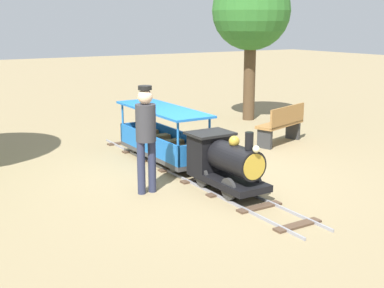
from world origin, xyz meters
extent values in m
plane|color=#8C7A56|center=(0.00, 0.00, 0.00)|extent=(60.00, 60.00, 0.00)
cube|color=gray|center=(-0.23, -0.11, 0.02)|extent=(0.03, 6.05, 0.04)
cube|color=gray|center=(0.23, -0.11, 0.02)|extent=(0.03, 6.05, 0.04)
cube|color=#4C3828|center=(0.00, -2.76, 0.01)|extent=(0.71, 0.14, 0.03)
cube|color=#4C3828|center=(0.00, -2.00, 0.01)|extent=(0.71, 0.14, 0.03)
cube|color=#4C3828|center=(0.00, -1.24, 0.01)|extent=(0.71, 0.14, 0.03)
cube|color=#4C3828|center=(0.00, -0.49, 0.01)|extent=(0.71, 0.14, 0.03)
cube|color=#4C3828|center=(0.00, 0.27, 0.01)|extent=(0.71, 0.14, 0.03)
cube|color=#4C3828|center=(0.00, 1.03, 0.01)|extent=(0.71, 0.14, 0.03)
cube|color=#4C3828|center=(0.00, 1.78, 0.01)|extent=(0.71, 0.14, 0.03)
cube|color=#4C3828|center=(0.00, 2.54, 0.01)|extent=(0.71, 0.14, 0.03)
cube|color=black|center=(0.00, 1.02, 0.21)|extent=(0.59, 1.40, 0.10)
cylinder|color=black|center=(0.00, 1.22, 0.56)|extent=(0.44, 0.85, 0.44)
cylinder|color=#B7932D|center=(0.00, 1.64, 0.56)|extent=(0.37, 0.02, 0.37)
cylinder|color=black|center=(0.00, 1.51, 0.90)|extent=(0.12, 0.12, 0.25)
sphere|color=#B7932D|center=(0.00, 1.17, 0.83)|extent=(0.16, 0.16, 0.16)
cube|color=black|center=(0.00, 0.54, 0.54)|extent=(0.59, 0.45, 0.55)
cube|color=black|center=(0.00, 0.54, 0.83)|extent=(0.67, 0.53, 0.04)
sphere|color=#F2EAB2|center=(0.00, 1.67, 0.82)|extent=(0.10, 0.10, 0.10)
cylinder|color=#2D2D2D|center=(-0.23, 1.37, 0.20)|extent=(0.05, 0.32, 0.32)
cylinder|color=#2D2D2D|center=(0.23, 1.37, 0.20)|extent=(0.05, 0.32, 0.32)
cylinder|color=#2D2D2D|center=(-0.23, 0.67, 0.20)|extent=(0.05, 0.32, 0.32)
cylinder|color=#2D2D2D|center=(0.23, 0.67, 0.20)|extent=(0.05, 0.32, 0.32)
cube|color=#3F3F3F|center=(0.00, -1.01, 0.18)|extent=(0.67, 2.25, 0.08)
cube|color=blue|center=(-0.31, -1.01, 0.40)|extent=(0.04, 2.25, 0.35)
cube|color=blue|center=(0.31, -1.01, 0.40)|extent=(0.04, 2.25, 0.35)
cube|color=blue|center=(0.00, 0.10, 0.40)|extent=(0.67, 0.04, 0.35)
cube|color=blue|center=(0.00, -2.11, 0.40)|extent=(0.67, 0.04, 0.35)
cylinder|color=blue|center=(-0.30, 0.07, 0.59)|extent=(0.04, 0.04, 0.75)
cylinder|color=blue|center=(0.30, 0.07, 0.59)|extent=(0.04, 0.04, 0.75)
cylinder|color=blue|center=(-0.30, -2.08, 0.59)|extent=(0.04, 0.04, 0.75)
cylinder|color=blue|center=(0.30, -2.08, 0.59)|extent=(0.04, 0.04, 0.75)
cube|color=blue|center=(0.00, -1.01, 0.99)|extent=(0.77, 2.35, 0.04)
cube|color=olive|center=(0.00, -1.74, 0.34)|extent=(0.51, 0.20, 0.24)
cube|color=olive|center=(0.00, -1.25, 0.34)|extent=(0.51, 0.20, 0.24)
cube|color=olive|center=(0.00, -0.76, 0.34)|extent=(0.51, 0.20, 0.24)
cube|color=olive|center=(0.00, -0.28, 0.34)|extent=(0.51, 0.20, 0.24)
cylinder|color=#262626|center=(-0.23, -0.22, 0.16)|extent=(0.04, 0.24, 0.24)
cylinder|color=#262626|center=(0.23, -0.22, 0.16)|extent=(0.04, 0.24, 0.24)
cylinder|color=#262626|center=(-0.23, -1.80, 0.16)|extent=(0.04, 0.24, 0.24)
cylinder|color=#262626|center=(0.23, -1.80, 0.16)|extent=(0.04, 0.24, 0.24)
cylinder|color=#282D47|center=(0.94, 0.38, 0.40)|extent=(0.12, 0.12, 0.80)
cylinder|color=#282D47|center=(1.12, 0.38, 0.40)|extent=(0.12, 0.12, 0.80)
cylinder|color=#333338|center=(1.03, 0.38, 1.08)|extent=(0.30, 0.30, 0.55)
sphere|color=beige|center=(1.03, 0.38, 1.46)|extent=(0.22, 0.22, 0.22)
cylinder|color=black|center=(1.03, 0.38, 1.59)|extent=(0.20, 0.20, 0.06)
cube|color=olive|center=(-2.81, -1.01, 0.42)|extent=(1.36, 0.78, 0.06)
cube|color=olive|center=(-2.86, -0.84, 0.62)|extent=(1.25, 0.43, 0.40)
cube|color=#333333|center=(-2.26, -0.84, 0.21)|extent=(0.17, 0.33, 0.42)
cube|color=#333333|center=(-3.35, -1.18, 0.21)|extent=(0.17, 0.33, 0.42)
cylinder|color=#4C3823|center=(-3.94, -3.52, 1.05)|extent=(0.31, 0.31, 2.10)
sphere|color=#2D6B28|center=(-3.94, -3.52, 2.80)|extent=(1.99, 1.99, 1.99)
camera|label=1|loc=(4.27, 6.90, 2.50)|focal=47.28mm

